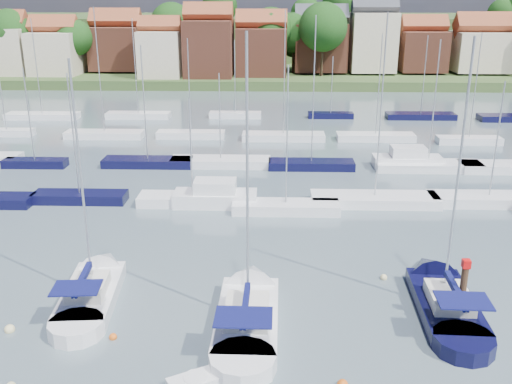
{
  "coord_description": "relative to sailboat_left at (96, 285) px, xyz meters",
  "views": [
    {
      "loc": [
        -0.43,
        -25.34,
        16.75
      ],
      "look_at": [
        -1.67,
        14.0,
        3.29
      ],
      "focal_mm": 40.0,
      "sensor_mm": 36.0,
      "label": 1
    }
  ],
  "objects": [
    {
      "name": "buoy_e",
      "position": [
        17.61,
        2.06,
        -0.36
      ],
      "size": [
        0.44,
        0.44,
        0.44
      ],
      "primitive_type": "sphere",
      "color": "beige",
      "rests_on": "ground"
    },
    {
      "name": "ground",
      "position": [
        11.04,
        35.09,
        -0.36
      ],
      "size": [
        260.0,
        260.0,
        0.0
      ],
      "primitive_type": "plane",
      "color": "#43515B",
      "rests_on": "ground"
    },
    {
      "name": "marina_field",
      "position": [
        12.94,
        30.24,
        0.08
      ],
      "size": [
        79.62,
        41.41,
        15.93
      ],
      "color": "silver",
      "rests_on": "ground"
    },
    {
      "name": "buoy_g",
      "position": [
        -3.27,
        -4.5,
        -0.36
      ],
      "size": [
        0.55,
        0.55,
        0.55
      ],
      "primitive_type": "sphere",
      "color": "beige",
      "rests_on": "ground"
    },
    {
      "name": "buoy_c",
      "position": [
        2.4,
        -5.03,
        -0.36
      ],
      "size": [
        0.41,
        0.41,
        0.41
      ],
      "primitive_type": "sphere",
      "color": "#D85914",
      "rests_on": "ground"
    },
    {
      "name": "tender",
      "position": [
        7.19,
        -8.62,
        -0.15
      ],
      "size": [
        2.77,
        2.27,
        0.54
      ],
      "rotation": [
        0.0,
        0.0,
        0.52
      ],
      "color": "silver",
      "rests_on": "ground"
    },
    {
      "name": "sailboat_navy",
      "position": [
        20.39,
        -0.34,
        -0.0
      ],
      "size": [
        3.58,
        11.87,
        16.28
      ],
      "rotation": [
        0.0,
        0.0,
        1.53
      ],
      "color": "black",
      "rests_on": "ground"
    },
    {
      "name": "timber_piling",
      "position": [
        20.65,
        -3.23,
        0.57
      ],
      "size": [
        0.4,
        0.4,
        6.17
      ],
      "color": "#4C331E",
      "rests_on": "ground"
    },
    {
      "name": "far_shore_town",
      "position": [
        13.26,
        127.76,
        4.25
      ],
      "size": [
        212.46,
        90.0,
        22.27
      ],
      "color": "#42552A",
      "rests_on": "ground"
    },
    {
      "name": "sailboat_centre",
      "position": [
        9.32,
        -1.97,
        -0.01
      ],
      "size": [
        3.4,
        12.34,
        16.67
      ],
      "rotation": [
        0.0,
        0.0,
        1.56
      ],
      "color": "silver",
      "rests_on": "ground"
    },
    {
      "name": "sailboat_left",
      "position": [
        0.0,
        0.0,
        0.0
      ],
      "size": [
        3.88,
        11.25,
        15.02
      ],
      "rotation": [
        0.0,
        0.0,
        1.66
      ],
      "color": "silver",
      "rests_on": "ground"
    }
  ]
}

